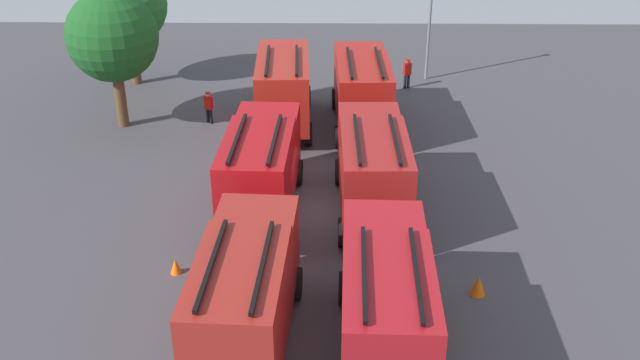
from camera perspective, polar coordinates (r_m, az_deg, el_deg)
The scene contains 15 objects.
ground_plane at distance 29.85m, azimuth -0.00°, elevation -2.38°, with size 54.26×54.26×0.00m, color #423F44.
fire_truck_0 at distance 21.48m, azimuth 5.11°, elevation -9.11°, with size 7.26×2.90×3.88m.
fire_truck_1 at distance 28.65m, azimuth 4.08°, elevation 1.07°, with size 7.24×2.86×3.88m.
fire_truck_2 at distance 36.42m, azimuth 3.26°, elevation 7.11°, with size 7.27×2.92×3.88m.
fire_truck_3 at distance 21.81m, azimuth -5.75°, elevation -8.49°, with size 7.31×3.05×3.88m.
fire_truck_4 at distance 28.69m, azimuth -4.57°, elevation 1.09°, with size 7.30×3.00×3.88m.
fire_truck_5 at distance 36.73m, azimuth -2.86°, elevation 7.30°, with size 7.29×2.99×3.88m.
firefighter_0 at distance 42.40m, azimuth 6.75°, elevation 8.29°, with size 0.38×0.48×1.72m.
firefighter_1 at distance 37.88m, azimuth -8.59°, elevation 5.68°, with size 0.43×0.48×1.66m.
tree_0 at distance 37.28m, azimuth -15.75°, elevation 10.60°, with size 4.42×4.42×6.85m.
tree_1 at distance 43.20m, azimuth -14.60°, elevation 12.87°, with size 4.31×4.31×6.68m.
traffic_cone_0 at distance 25.51m, azimuth 12.12°, elevation -7.97°, with size 0.51×0.51×0.72m, color #F2600C.
traffic_cone_1 at distance 37.92m, azimuth -5.97°, elevation 4.88°, with size 0.45×0.45×0.64m, color #F2600C.
traffic_cone_2 at distance 26.50m, azimuth -11.09°, elevation -6.54°, with size 0.40×0.40×0.58m, color #F2600C.
lamppost at distance 43.09m, azimuth 8.53°, elevation 12.93°, with size 0.36×0.36×7.15m.
Camera 1 is at (-25.79, -0.34, 15.03)m, focal length 41.45 mm.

